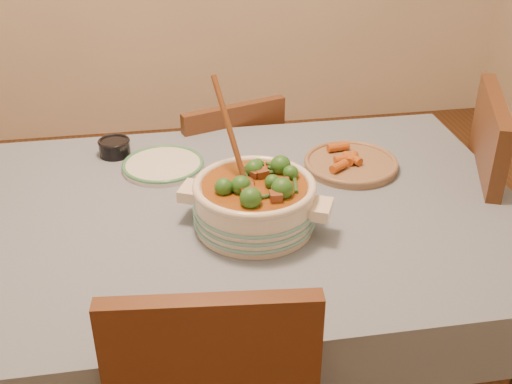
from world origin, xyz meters
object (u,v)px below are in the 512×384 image
at_px(dining_table, 221,238).
at_px(white_plate, 163,165).
at_px(fried_plate, 351,162).
at_px(chair_far, 224,184).
at_px(chair_right, 511,226).
at_px(condiment_bowl, 114,147).
at_px(stew_casserole, 254,199).

relative_size(dining_table, white_plate, 5.72).
bearing_deg(fried_plate, white_plate, 170.74).
relative_size(chair_far, chair_right, 0.85).
bearing_deg(fried_plate, chair_far, 125.35).
relative_size(dining_table, chair_right, 1.72).
xyz_separation_m(condiment_bowl, chair_right, (1.23, -0.31, -0.23)).
distance_m(fried_plate, chair_right, 0.57).
distance_m(white_plate, chair_far, 0.54).
relative_size(fried_plate, chair_right, 0.37).
distance_m(condiment_bowl, chair_right, 1.29).
height_order(dining_table, chair_right, chair_right).
relative_size(stew_casserole, fried_plate, 1.14).
relative_size(white_plate, chair_right, 0.30).
bearing_deg(chair_right, chair_far, 76.63).
distance_m(stew_casserole, condiment_bowl, 0.61).
bearing_deg(fried_plate, condiment_bowl, 163.70).
relative_size(dining_table, chair_far, 2.03).
relative_size(white_plate, fried_plate, 0.82).
bearing_deg(white_plate, condiment_bowl, 141.65).
distance_m(dining_table, chair_far, 0.69).
distance_m(white_plate, condiment_bowl, 0.19).
bearing_deg(chair_right, condiment_bowl, 96.50).
xyz_separation_m(stew_casserole, condiment_bowl, (-0.37, 0.48, -0.05)).
bearing_deg(stew_casserole, condiment_bowl, 127.54).
bearing_deg(condiment_bowl, stew_casserole, -52.46).
height_order(fried_plate, chair_far, chair_far).
relative_size(condiment_bowl, chair_far, 0.14).
bearing_deg(chair_far, dining_table, 64.74).
bearing_deg(stew_casserole, fried_plate, 38.27).
height_order(condiment_bowl, fried_plate, condiment_bowl).
relative_size(white_plate, chair_far, 0.35).
bearing_deg(condiment_bowl, white_plate, -38.35).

